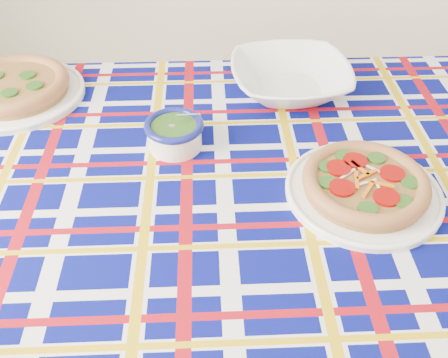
% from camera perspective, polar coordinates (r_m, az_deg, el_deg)
% --- Properties ---
extents(dining_table, '(1.92, 1.43, 0.81)m').
position_cam_1_polar(dining_table, '(1.07, 4.17, -4.64)').
color(dining_table, brown).
rests_on(dining_table, floor).
extents(tablecloth, '(1.96, 1.47, 0.11)m').
position_cam_1_polar(tablecloth, '(1.05, 4.24, -3.62)').
color(tablecloth, '#050960').
rests_on(tablecloth, dining_table).
extents(main_focaccia_plate, '(0.41, 0.41, 0.06)m').
position_cam_1_polar(main_focaccia_plate, '(1.01, 15.85, -0.45)').
color(main_focaccia_plate, brown).
rests_on(main_focaccia_plate, tablecloth).
extents(pesto_bowl, '(0.15, 0.15, 0.08)m').
position_cam_1_polar(pesto_bowl, '(1.10, -5.69, 5.38)').
color(pesto_bowl, '#1C3F11').
rests_on(pesto_bowl, tablecloth).
extents(serving_bowl, '(0.37, 0.37, 0.07)m').
position_cam_1_polar(serving_bowl, '(1.30, 7.58, 11.32)').
color(serving_bowl, white).
rests_on(serving_bowl, tablecloth).
extents(second_focaccia_plate, '(0.45, 0.45, 0.06)m').
position_cam_1_polar(second_focaccia_plate, '(1.38, -22.89, 9.77)').
color(second_focaccia_plate, brown).
rests_on(second_focaccia_plate, tablecloth).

